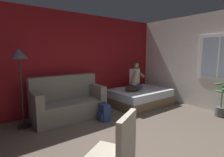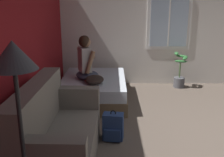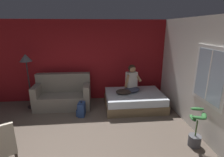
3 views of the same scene
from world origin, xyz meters
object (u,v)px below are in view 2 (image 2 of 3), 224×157
at_px(couch, 56,135).
at_px(floor_lamp, 15,76).
at_px(potted_plant, 180,75).
at_px(throw_pillow, 94,80).
at_px(backpack, 113,127).
at_px(person_seated, 86,62).
at_px(cell_phone, 101,84).
at_px(bed, 94,89).

xyz_separation_m(couch, floor_lamp, (-1.01, 0.04, 1.04)).
height_order(floor_lamp, potted_plant, floor_lamp).
bearing_deg(potted_plant, throw_pillow, 122.22).
xyz_separation_m(couch, backpack, (0.60, -0.70, -0.20)).
relative_size(person_seated, cell_phone, 6.08).
bearing_deg(floor_lamp, backpack, -24.72).
bearing_deg(couch, backpack, -49.45).
bearing_deg(throw_pillow, floor_lamp, 172.45).
distance_m(bed, backpack, 1.68).
distance_m(throw_pillow, floor_lamp, 3.05).
height_order(cell_phone, floor_lamp, floor_lamp).
distance_m(throw_pillow, cell_phone, 0.18).
bearing_deg(cell_phone, throw_pillow, 144.88).
distance_m(throw_pillow, potted_plant, 2.31).
xyz_separation_m(person_seated, potted_plant, (0.94, -2.13, -0.53)).
xyz_separation_m(couch, person_seated, (2.17, -0.17, 0.44)).
height_order(couch, person_seated, person_seated).
height_order(person_seated, throw_pillow, person_seated).
bearing_deg(person_seated, cell_phone, -142.00).
xyz_separation_m(floor_lamp, potted_plant, (4.12, -2.33, -1.13)).
xyz_separation_m(couch, potted_plant, (3.11, -2.29, -0.09)).
xyz_separation_m(bed, throw_pillow, (-0.35, -0.04, 0.31)).
xyz_separation_m(bed, backpack, (-1.63, -0.40, -0.04)).
bearing_deg(floor_lamp, throw_pillow, -7.55).
height_order(couch, potted_plant, couch).
xyz_separation_m(person_seated, cell_phone, (-0.40, -0.31, -0.35)).
bearing_deg(bed, throw_pillow, -173.43).
bearing_deg(couch, potted_plant, -36.40).
bearing_deg(person_seated, bed, -65.46).
bearing_deg(cell_phone, floor_lamp, -94.91).
bearing_deg(cell_phone, person_seated, 133.53).
relative_size(floor_lamp, potted_plant, 2.00).
relative_size(bed, cell_phone, 12.54).
height_order(throw_pillow, potted_plant, potted_plant).
xyz_separation_m(cell_phone, potted_plant, (1.34, -1.82, -0.18)).
relative_size(throw_pillow, potted_plant, 0.56).
distance_m(person_seated, backpack, 1.78).
relative_size(backpack, throw_pillow, 0.95).
height_order(bed, person_seated, person_seated).
xyz_separation_m(person_seated, backpack, (-1.57, -0.54, -0.64)).
xyz_separation_m(bed, person_seated, (-0.06, 0.14, 0.60)).
height_order(couch, cell_phone, couch).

